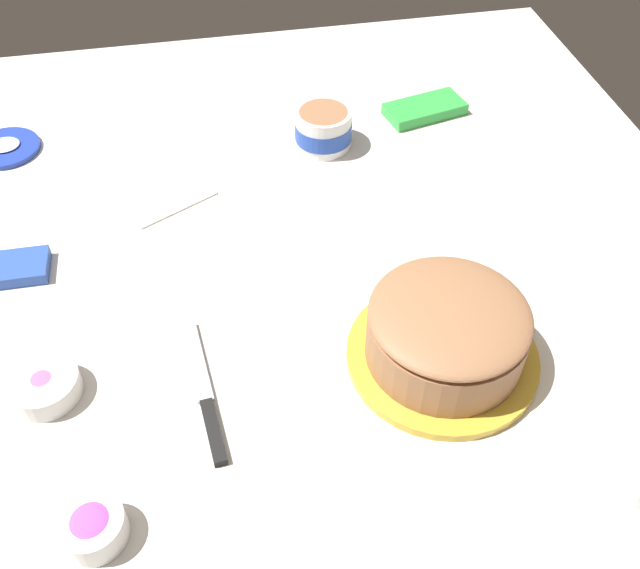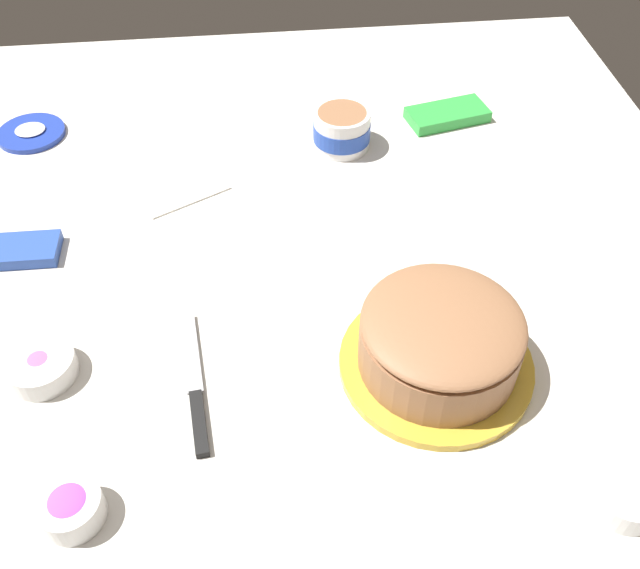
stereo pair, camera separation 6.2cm
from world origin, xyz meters
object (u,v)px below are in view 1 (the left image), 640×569
(paper_napkin, at_px, (158,188))
(frosting_tub, at_px, (323,128))
(frosting_tub_lid, at_px, (5,148))
(sprinkle_bowl_rainbow, at_px, (92,527))
(frosted_cake, at_px, (446,335))
(sprinkle_bowl_pink, at_px, (44,385))
(spreading_knife, at_px, (206,401))
(candy_box_upper, at_px, (425,109))

(paper_napkin, bearing_deg, frosting_tub, 13.35)
(frosting_tub_lid, bearing_deg, sprinkle_bowl_rainbow, -77.22)
(frosted_cake, xyz_separation_m, paper_napkin, (-0.37, 0.45, -0.05))
(frosted_cake, relative_size, frosting_tub_lid, 2.11)
(frosting_tub, relative_size, sprinkle_bowl_pink, 1.12)
(frosting_tub_lid, distance_m, sprinkle_bowl_pink, 0.59)
(spreading_knife, height_order, sprinkle_bowl_rainbow, sprinkle_bowl_rainbow)
(sprinkle_bowl_rainbow, bearing_deg, frosting_tub_lid, 102.78)
(frosting_tub, bearing_deg, paper_napkin, -166.65)
(frosted_cake, bearing_deg, candy_box_upper, 75.19)
(frosted_cake, xyz_separation_m, frosting_tub, (-0.06, 0.53, -0.01))
(frosting_tub, height_order, candy_box_upper, frosting_tub)
(frosting_tub, height_order, sprinkle_bowl_rainbow, frosting_tub)
(frosted_cake, relative_size, paper_napkin, 1.77)
(sprinkle_bowl_rainbow, distance_m, candy_box_upper, 0.98)
(frosting_tub_lid, relative_size, paper_napkin, 0.84)
(sprinkle_bowl_rainbow, xyz_separation_m, candy_box_upper, (0.62, 0.76, -0.01))
(frosted_cake, height_order, spreading_knife, frosted_cake)
(frosting_tub_lid, bearing_deg, paper_napkin, -31.99)
(sprinkle_bowl_pink, bearing_deg, spreading_knife, -15.79)
(frosted_cake, xyz_separation_m, candy_box_upper, (0.16, 0.59, -0.04))
(sprinkle_bowl_rainbow, relative_size, sprinkle_bowl_pink, 0.80)
(sprinkle_bowl_pink, height_order, paper_napkin, sprinkle_bowl_pink)
(spreading_knife, height_order, sprinkle_bowl_pink, sprinkle_bowl_pink)
(frosting_tub_lid, relative_size, sprinkle_bowl_rainbow, 1.65)
(frosting_tub_lid, height_order, sprinkle_bowl_rainbow, sprinkle_bowl_rainbow)
(spreading_knife, bearing_deg, paper_napkin, 95.36)
(spreading_knife, xyz_separation_m, candy_box_upper, (0.48, 0.60, 0.01))
(frosted_cake, distance_m, paper_napkin, 0.59)
(frosted_cake, xyz_separation_m, sprinkle_bowl_rainbow, (-0.47, -0.17, -0.03))
(frosting_tub, relative_size, paper_napkin, 0.71)
(frosting_tub, xyz_separation_m, sprinkle_bowl_pink, (-0.47, -0.48, -0.02))
(sprinkle_bowl_rainbow, distance_m, paper_napkin, 0.63)
(spreading_knife, height_order, candy_box_upper, candy_box_upper)
(frosting_tub_lid, xyz_separation_m, candy_box_upper, (0.80, -0.03, 0.01))
(paper_napkin, bearing_deg, sprinkle_bowl_rainbow, -98.76)
(frosting_tub, height_order, paper_napkin, frosting_tub)
(sprinkle_bowl_rainbow, relative_size, candy_box_upper, 0.49)
(frosted_cake, relative_size, candy_box_upper, 1.72)
(frosting_tub, height_order, spreading_knife, frosting_tub)
(frosted_cake, relative_size, sprinkle_bowl_rainbow, 3.49)
(candy_box_upper, xyz_separation_m, paper_napkin, (-0.53, -0.14, -0.01))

